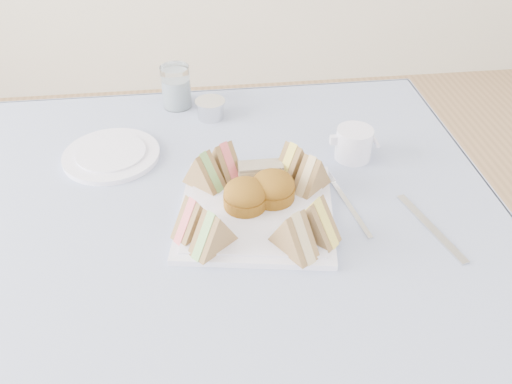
{
  "coord_description": "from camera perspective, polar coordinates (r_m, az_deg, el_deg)",
  "views": [
    {
      "loc": [
        -0.04,
        -0.71,
        1.38
      ],
      "look_at": [
        0.05,
        0.03,
        0.8
      ],
      "focal_mm": 38.0,
      "sensor_mm": 36.0,
      "label": 1
    }
  ],
  "objects": [
    {
      "name": "sandwich_br_b",
      "position": [
        1.02,
        3.91,
        3.33
      ],
      "size": [
        0.09,
        0.09,
        0.08
      ],
      "primitive_type": null,
      "rotation": [
        0.0,
        0.0,
        -2.44
      ],
      "color": "#966C52",
      "rests_on": "serving_plate"
    },
    {
      "name": "water_glass",
      "position": [
        1.29,
        -8.41,
        10.9
      ],
      "size": [
        0.09,
        0.09,
        0.1
      ],
      "primitive_type": "cylinder",
      "rotation": [
        0.0,
        0.0,
        -0.43
      ],
      "color": "white",
      "rests_on": "tablecloth"
    },
    {
      "name": "sandwich_bl_a",
      "position": [
        1.0,
        -5.53,
        2.4
      ],
      "size": [
        0.09,
        0.09,
        0.07
      ],
      "primitive_type": null,
      "rotation": [
        0.0,
        0.0,
        2.36
      ],
      "color": "#966C52",
      "rests_on": "serving_plate"
    },
    {
      "name": "sandwich_fr_a",
      "position": [
        0.89,
        6.22,
        -2.71
      ],
      "size": [
        0.09,
        0.09,
        0.08
      ],
      "primitive_type": null,
      "rotation": [
        0.0,
        0.0,
        -0.78
      ],
      "color": "#966C52",
      "rests_on": "serving_plate"
    },
    {
      "name": "tea_strainer",
      "position": [
        1.25,
        -4.8,
        8.62
      ],
      "size": [
        0.07,
        0.07,
        0.04
      ],
      "primitive_type": "cylinder",
      "rotation": [
        0.0,
        0.0,
        -0.03
      ],
      "color": "silver",
      "rests_on": "tablecloth"
    },
    {
      "name": "pastry_slice",
      "position": [
        1.02,
        0.48,
        2.04
      ],
      "size": [
        0.08,
        0.03,
        0.04
      ],
      "primitive_type": "cube",
      "rotation": [
        0.0,
        0.0,
        -0.0
      ],
      "color": "beige",
      "rests_on": "serving_plate"
    },
    {
      "name": "fork",
      "position": [
        1.0,
        9.98,
        -1.77
      ],
      "size": [
        0.04,
        0.16,
        0.0
      ],
      "primitive_type": "cube",
      "rotation": [
        0.0,
        0.0,
        0.16
      ],
      "color": "silver",
      "rests_on": "tablecloth"
    },
    {
      "name": "tablecloth",
      "position": [
        0.95,
        -3.06,
        -3.68
      ],
      "size": [
        1.02,
        1.02,
        0.01
      ],
      "primitive_type": "cube",
      "color": "#A9B6D8",
      "rests_on": "table"
    },
    {
      "name": "serving_plate",
      "position": [
        0.97,
        -0.0,
        -2.04
      ],
      "size": [
        0.31,
        0.31,
        0.01
      ],
      "primitive_type": "cube",
      "rotation": [
        0.0,
        0.0,
        -0.17
      ],
      "color": "white",
      "rests_on": "tablecloth"
    },
    {
      "name": "sandwich_bl_b",
      "position": [
        1.03,
        -3.4,
        3.47
      ],
      "size": [
        0.08,
        0.09,
        0.07
      ],
      "primitive_type": null,
      "rotation": [
        0.0,
        0.0,
        2.13
      ],
      "color": "#966C52",
      "rests_on": "serving_plate"
    },
    {
      "name": "sandwich_fl_b",
      "position": [
        0.87,
        -4.59,
        -4.0
      ],
      "size": [
        0.09,
        0.08,
        0.07
      ],
      "primitive_type": null,
      "rotation": [
        0.0,
        0.0,
        0.69
      ],
      "color": "#966C52",
      "rests_on": "serving_plate"
    },
    {
      "name": "knife",
      "position": [
        0.99,
        17.91,
        -3.57
      ],
      "size": [
        0.06,
        0.19,
        0.0
      ],
      "primitive_type": "cube",
      "rotation": [
        0.0,
        0.0,
        0.26
      ],
      "color": "silver",
      "rests_on": "tablecloth"
    },
    {
      "name": "sandwich_fr_b",
      "position": [
        0.87,
        4.04,
        -4.17
      ],
      "size": [
        0.08,
        0.09,
        0.08
      ],
      "primitive_type": null,
      "rotation": [
        0.0,
        0.0,
        -0.99
      ],
      "color": "#966C52",
      "rests_on": "serving_plate"
    },
    {
      "name": "sandwich_br_a",
      "position": [
        1.0,
        5.9,
        2.06
      ],
      "size": [
        0.08,
        0.08,
        0.07
      ],
      "primitive_type": null,
      "rotation": [
        0.0,
        0.0,
        -2.4
      ],
      "color": "#966C52",
      "rests_on": "serving_plate"
    },
    {
      "name": "scone_left",
      "position": [
        0.95,
        -1.15,
        -0.34
      ],
      "size": [
        0.1,
        0.1,
        0.05
      ],
      "primitive_type": "cylinder",
      "rotation": [
        0.0,
        0.0,
        -0.31
      ],
      "color": "#976318",
      "rests_on": "serving_plate"
    },
    {
      "name": "sandwich_fl_a",
      "position": [
        0.9,
        -6.52,
        -2.5
      ],
      "size": [
        0.09,
        0.08,
        0.07
      ],
      "primitive_type": null,
      "rotation": [
        0.0,
        0.0,
        0.66
      ],
      "color": "#966C52",
      "rests_on": "serving_plate"
    },
    {
      "name": "creamer_jug",
      "position": [
        1.12,
        10.25,
        5.02
      ],
      "size": [
        0.07,
        0.07,
        0.07
      ],
      "primitive_type": "cylinder",
      "rotation": [
        0.0,
        0.0,
        0.01
      ],
      "color": "white",
      "rests_on": "tablecloth"
    },
    {
      "name": "side_plate",
      "position": [
        1.15,
        -14.97,
        3.76
      ],
      "size": [
        0.23,
        0.23,
        0.01
      ],
      "primitive_type": "cylinder",
      "rotation": [
        0.0,
        0.0,
        -0.2
      ],
      "color": "white",
      "rests_on": "tablecloth"
    },
    {
      "name": "scone_right",
      "position": [
        0.97,
        1.79,
        0.49
      ],
      "size": [
        0.09,
        0.09,
        0.05
      ],
      "primitive_type": "cylinder",
      "rotation": [
        0.0,
        0.0,
        0.13
      ],
      "color": "#976318",
      "rests_on": "serving_plate"
    },
    {
      "name": "table",
      "position": [
        1.23,
        -2.46,
        -16.7
      ],
      "size": [
        0.9,
        0.9,
        0.74
      ],
      "primitive_type": "cube",
      "color": "brown",
      "rests_on": "floor"
    }
  ]
}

